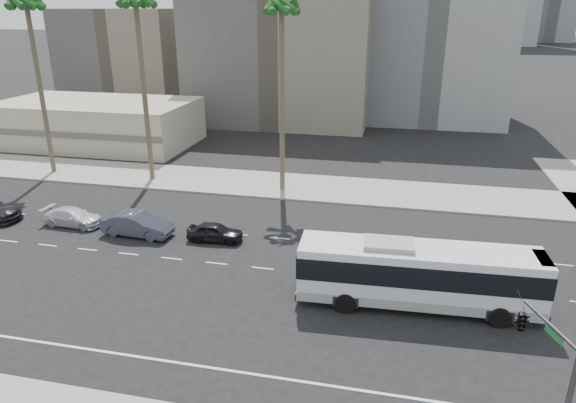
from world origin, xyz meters
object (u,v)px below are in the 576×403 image
(city_bus, at_px, (418,274))
(car_a, at_px, (215,232))
(palm_mid, at_px, (135,3))
(palm_near, at_px, (282,10))
(palm_far, at_px, (26,5))
(car_b, at_px, (137,224))
(traffic_signal, at_px, (527,326))
(car_c, at_px, (73,217))

(city_bus, bearing_deg, car_a, 155.27)
(car_a, relative_size, palm_mid, 0.22)
(palm_near, bearing_deg, palm_far, 179.33)
(city_bus, bearing_deg, car_b, 162.29)
(palm_near, bearing_deg, traffic_signal, -59.40)
(car_b, xyz_separation_m, palm_near, (7.70, 11.48, 14.05))
(car_c, xyz_separation_m, palm_far, (-9.66, 11.14, 14.62))
(traffic_signal, distance_m, palm_far, 46.22)
(traffic_signal, height_order, palm_far, palm_far)
(car_a, bearing_deg, car_c, 85.50)
(palm_far, bearing_deg, traffic_signal, -33.63)
(car_b, height_order, car_c, car_b)
(car_a, distance_m, palm_near, 18.20)
(traffic_signal, xyz_separation_m, palm_mid, (-27.06, 24.92, 10.89))
(traffic_signal, height_order, palm_mid, palm_mid)
(palm_far, bearing_deg, palm_mid, 0.15)
(car_b, bearing_deg, palm_far, 55.89)
(city_bus, distance_m, palm_near, 23.83)
(car_c, distance_m, palm_near, 22.24)
(city_bus, relative_size, car_a, 3.34)
(traffic_signal, xyz_separation_m, palm_near, (-14.56, 24.63, 10.36))
(traffic_signal, relative_size, palm_far, 0.32)
(traffic_signal, xyz_separation_m, palm_far, (-37.43, 24.90, 10.76))
(city_bus, xyz_separation_m, traffic_signal, (3.35, -8.08, 2.61))
(car_a, bearing_deg, palm_far, 58.18)
(car_a, xyz_separation_m, car_b, (-5.60, -0.32, 0.17))
(palm_mid, bearing_deg, traffic_signal, -42.65)
(city_bus, distance_m, palm_far, 40.29)
(palm_near, bearing_deg, palm_mid, 178.64)
(car_c, relative_size, palm_far, 0.26)
(palm_near, xyz_separation_m, palm_mid, (-12.50, 0.30, 0.53))
(car_b, distance_m, palm_far, 24.01)
(car_b, height_order, traffic_signal, traffic_signal)
(car_c, distance_m, palm_far, 20.77)
(city_bus, distance_m, car_c, 25.10)
(car_a, bearing_deg, car_b, 90.24)
(palm_far, bearing_deg, car_c, -49.05)
(palm_near, xyz_separation_m, palm_far, (-22.87, 0.27, 0.40))
(city_bus, xyz_separation_m, car_a, (-13.32, 5.39, -1.25))
(city_bus, bearing_deg, palm_mid, 141.91)
(car_a, bearing_deg, palm_near, -13.66)
(palm_far, bearing_deg, city_bus, -26.26)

